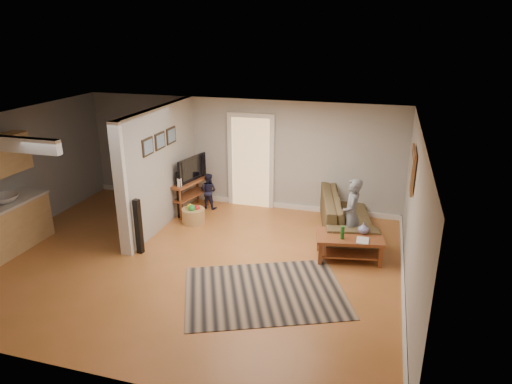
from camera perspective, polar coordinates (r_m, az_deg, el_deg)
ground at (r=8.48m, az=-8.34°, el=-8.44°), size 7.50×7.50×0.00m
room_shell at (r=8.73m, az=-14.08°, el=2.41°), size 7.54×6.02×2.52m
area_rug at (r=7.47m, az=1.11°, el=-12.35°), size 3.04×2.68×0.01m
sofa at (r=9.80m, az=11.11°, el=-4.55°), size 1.45×2.65×0.73m
coffee_table at (r=8.47m, az=11.70°, el=-5.95°), size 1.29×0.89×0.70m
tv_console at (r=10.40m, az=-8.37°, el=1.12°), size 0.71×1.27×1.03m
speaker_left at (r=8.70m, az=-14.48°, el=-4.20°), size 0.12×0.12×1.07m
speaker_right at (r=10.14m, az=-9.56°, el=-0.42°), size 0.13×0.13×1.05m
toy_basket at (r=9.94m, az=-7.84°, el=-2.85°), size 0.49×0.49×0.44m
child at (r=9.00m, az=11.53°, el=-6.87°), size 0.35×0.52×1.39m
toddler at (r=10.77m, az=-5.88°, el=-1.97°), size 0.45×0.37×0.84m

